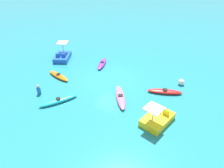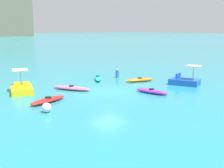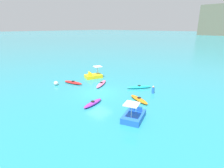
{
  "view_description": "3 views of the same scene",
  "coord_description": "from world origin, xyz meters",
  "px_view_note": "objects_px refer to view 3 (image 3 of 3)",
  "views": [
    {
      "loc": [
        -6.13,
        15.31,
        10.22
      ],
      "look_at": [
        -0.65,
        1.21,
        0.53
      ],
      "focal_mm": 33.8,
      "sensor_mm": 36.0,
      "label": 1
    },
    {
      "loc": [
        -13.59,
        -15.56,
        4.66
      ],
      "look_at": [
        1.33,
        1.05,
        0.25
      ],
      "focal_mm": 44.83,
      "sensor_mm": 36.0,
      "label": 2
    },
    {
      "loc": [
        13.92,
        -13.26,
        7.27
      ],
      "look_at": [
        0.22,
        2.1,
        0.61
      ],
      "focal_mm": 28.52,
      "sensor_mm": 36.0,
      "label": 3
    }
  ],
  "objects_px": {
    "kayak_orange": "(139,99)",
    "pedal_boat_yellow": "(94,76)",
    "pedal_boat_blue": "(134,116)",
    "buoy_white": "(56,83)",
    "kayak_purple": "(93,103)",
    "kayak_pink": "(101,84)",
    "person_near_shore": "(153,90)",
    "kayak_cyan": "(139,87)",
    "kayak_red": "(73,83)"
  },
  "relations": [
    {
      "from": "pedal_boat_yellow",
      "to": "person_near_shore",
      "type": "distance_m",
      "value": 9.82
    },
    {
      "from": "kayak_cyan",
      "to": "pedal_boat_yellow",
      "type": "bearing_deg",
      "value": -176.05
    },
    {
      "from": "kayak_cyan",
      "to": "kayak_purple",
      "type": "xyz_separation_m",
      "value": [
        -0.68,
        -7.1,
        0.0
      ]
    },
    {
      "from": "kayak_orange",
      "to": "kayak_cyan",
      "type": "bearing_deg",
      "value": 123.05
    },
    {
      "from": "kayak_pink",
      "to": "kayak_red",
      "type": "bearing_deg",
      "value": -146.69
    },
    {
      "from": "kayak_pink",
      "to": "pedal_boat_yellow",
      "type": "distance_m",
      "value": 3.68
    },
    {
      "from": "kayak_cyan",
      "to": "kayak_red",
      "type": "relative_size",
      "value": 0.94
    },
    {
      "from": "kayak_pink",
      "to": "pedal_boat_blue",
      "type": "relative_size",
      "value": 1.16
    },
    {
      "from": "person_near_shore",
      "to": "pedal_boat_yellow",
      "type": "bearing_deg",
      "value": -179.1
    },
    {
      "from": "kayak_cyan",
      "to": "kayak_orange",
      "type": "xyz_separation_m",
      "value": [
        2.15,
        -3.3,
        0.0
      ]
    },
    {
      "from": "pedal_boat_blue",
      "to": "buoy_white",
      "type": "distance_m",
      "value": 12.73
    },
    {
      "from": "kayak_cyan",
      "to": "kayak_purple",
      "type": "relative_size",
      "value": 1.03
    },
    {
      "from": "pedal_boat_blue",
      "to": "buoy_white",
      "type": "relative_size",
      "value": 5.02
    },
    {
      "from": "kayak_pink",
      "to": "kayak_purple",
      "type": "bearing_deg",
      "value": -52.64
    },
    {
      "from": "kayak_cyan",
      "to": "kayak_orange",
      "type": "relative_size",
      "value": 1.01
    },
    {
      "from": "pedal_boat_yellow",
      "to": "pedal_boat_blue",
      "type": "bearing_deg",
      "value": -28.38
    },
    {
      "from": "kayak_purple",
      "to": "person_near_shore",
      "type": "distance_m",
      "value": 7.28
    },
    {
      "from": "kayak_pink",
      "to": "pedal_boat_yellow",
      "type": "xyz_separation_m",
      "value": [
        -3.28,
        1.66,
        0.17
      ]
    },
    {
      "from": "kayak_red",
      "to": "pedal_boat_blue",
      "type": "bearing_deg",
      "value": -12.3
    },
    {
      "from": "kayak_purple",
      "to": "kayak_red",
      "type": "bearing_deg",
      "value": 158.07
    },
    {
      "from": "kayak_pink",
      "to": "kayak_red",
      "type": "relative_size",
      "value": 1.08
    },
    {
      "from": "pedal_boat_blue",
      "to": "person_near_shore",
      "type": "relative_size",
      "value": 3.13
    },
    {
      "from": "pedal_boat_blue",
      "to": "person_near_shore",
      "type": "distance_m",
      "value": 6.7
    },
    {
      "from": "kayak_pink",
      "to": "kayak_purple",
      "type": "distance_m",
      "value": 6.16
    },
    {
      "from": "kayak_purple",
      "to": "person_near_shore",
      "type": "height_order",
      "value": "person_near_shore"
    },
    {
      "from": "kayak_cyan",
      "to": "pedal_boat_blue",
      "type": "bearing_deg",
      "value": -59.97
    },
    {
      "from": "kayak_purple",
      "to": "kayak_orange",
      "type": "bearing_deg",
      "value": 53.26
    },
    {
      "from": "kayak_orange",
      "to": "buoy_white",
      "type": "height_order",
      "value": "buoy_white"
    },
    {
      "from": "kayak_pink",
      "to": "pedal_boat_yellow",
      "type": "height_order",
      "value": "pedal_boat_yellow"
    },
    {
      "from": "buoy_white",
      "to": "person_near_shore",
      "type": "xyz_separation_m",
      "value": [
        10.89,
        5.79,
        0.11
      ]
    },
    {
      "from": "kayak_cyan",
      "to": "kayak_purple",
      "type": "distance_m",
      "value": 7.13
    },
    {
      "from": "kayak_purple",
      "to": "kayak_orange",
      "type": "xyz_separation_m",
      "value": [
        2.83,
        3.79,
        0.0
      ]
    },
    {
      "from": "buoy_white",
      "to": "kayak_pink",
      "type": "bearing_deg",
      "value": 42.4
    },
    {
      "from": "kayak_pink",
      "to": "buoy_white",
      "type": "xyz_separation_m",
      "value": [
        -4.35,
        -3.97,
        0.11
      ]
    },
    {
      "from": "pedal_boat_yellow",
      "to": "pedal_boat_blue",
      "type": "height_order",
      "value": "same"
    },
    {
      "from": "kayak_cyan",
      "to": "pedal_boat_blue",
      "type": "xyz_separation_m",
      "value": [
        3.94,
        -6.82,
        0.17
      ]
    },
    {
      "from": "kayak_red",
      "to": "person_near_shore",
      "type": "height_order",
      "value": "person_near_shore"
    },
    {
      "from": "kayak_orange",
      "to": "pedal_boat_blue",
      "type": "bearing_deg",
      "value": -62.99
    },
    {
      "from": "kayak_red",
      "to": "pedal_boat_blue",
      "type": "distance_m",
      "value": 11.84
    },
    {
      "from": "kayak_orange",
      "to": "kayak_red",
      "type": "relative_size",
      "value": 0.94
    },
    {
      "from": "kayak_pink",
      "to": "kayak_purple",
      "type": "height_order",
      "value": "same"
    },
    {
      "from": "kayak_pink",
      "to": "pedal_boat_blue",
      "type": "bearing_deg",
      "value": -28.95
    },
    {
      "from": "kayak_orange",
      "to": "buoy_white",
      "type": "bearing_deg",
      "value": -165.32
    },
    {
      "from": "kayak_purple",
      "to": "buoy_white",
      "type": "distance_m",
      "value": 8.14
    },
    {
      "from": "kayak_orange",
      "to": "pedal_boat_yellow",
      "type": "distance_m",
      "value": 10.23
    },
    {
      "from": "pedal_boat_yellow",
      "to": "buoy_white",
      "type": "relative_size",
      "value": 5.07
    },
    {
      "from": "kayak_orange",
      "to": "pedal_boat_yellow",
      "type": "xyz_separation_m",
      "value": [
        -9.85,
        2.77,
        0.17
      ]
    },
    {
      "from": "kayak_pink",
      "to": "kayak_cyan",
      "type": "height_order",
      "value": "same"
    },
    {
      "from": "kayak_cyan",
      "to": "pedal_boat_blue",
      "type": "distance_m",
      "value": 7.88
    },
    {
      "from": "kayak_orange",
      "to": "kayak_red",
      "type": "xyz_separation_m",
      "value": [
        -9.77,
        -1.0,
        0.0
      ]
    }
  ]
}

